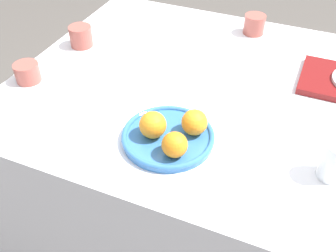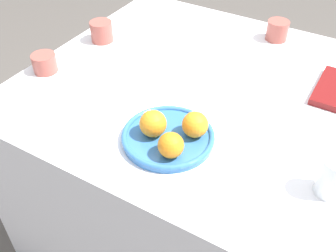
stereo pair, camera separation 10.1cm
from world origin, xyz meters
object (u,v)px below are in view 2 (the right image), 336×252
orange_2 (171,145)px  cup_0 (277,30)px  orange_1 (194,124)px  water_glass (333,177)px  napkin (165,26)px  fruit_platter (168,137)px  orange_0 (153,124)px  cup_1 (45,63)px  cup_2 (102,31)px

orange_2 → cup_0: bearing=88.2°
orange_1 → cup_0: size_ratio=0.88×
water_glass → napkin: bearing=145.4°
fruit_platter → napkin: fruit_platter is taller
orange_2 → orange_0: bearing=150.9°
cup_1 → cup_2: size_ratio=0.97×
water_glass → cup_1: (-0.92, 0.05, -0.02)m
cup_0 → orange_1: bearing=-90.9°
orange_1 → cup_1: size_ratio=0.88×
fruit_platter → cup_2: (-0.48, 0.34, 0.02)m
fruit_platter → cup_0: cup_0 is taller
cup_0 → orange_0: bearing=-98.3°
orange_2 → cup_1: orange_2 is taller
orange_0 → orange_2: bearing=-29.1°
fruit_platter → cup_1: size_ratio=3.15×
orange_0 → napkin: 0.64m
orange_1 → water_glass: size_ratio=0.68×
orange_1 → water_glass: bearing=-0.3°
cup_1 → orange_0: bearing=-11.7°
orange_1 → cup_0: 0.64m
napkin → orange_1: bearing=-52.4°
napkin → cup_2: bearing=-124.7°
orange_2 → cup_1: 0.58m
orange_2 → water_glass: water_glass is taller
orange_1 → cup_2: bearing=150.4°
cup_1 → orange_1: bearing=-4.7°
cup_2 → cup_1: bearing=-97.4°
water_glass → napkin: 0.91m
orange_0 → cup_0: size_ratio=0.91×
orange_0 → cup_0: 0.70m
orange_2 → water_glass: (0.36, 0.09, 0.00)m
orange_0 → cup_1: (-0.48, 0.10, -0.02)m
cup_1 → cup_0: bearing=45.5°
orange_2 → cup_2: 0.66m
orange_2 → cup_0: orange_2 is taller
fruit_platter → orange_1: size_ratio=3.58×
cup_1 → napkin: 0.50m
cup_0 → cup_2: cup_2 is taller
cup_2 → napkin: bearing=55.3°
fruit_platter → orange_1: bearing=35.6°
cup_1 → napkin: bearing=69.2°
water_glass → cup_0: size_ratio=1.29×
fruit_platter → orange_1: (0.05, 0.04, 0.04)m
fruit_platter → napkin: size_ratio=2.35×
orange_2 → napkin: orange_2 is taller
cup_0 → cup_2: bearing=-148.6°
orange_0 → water_glass: (0.44, 0.05, -0.00)m
orange_0 → orange_1: size_ratio=1.04×
orange_1 → napkin: 0.65m
fruit_platter → orange_0: size_ratio=3.45×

